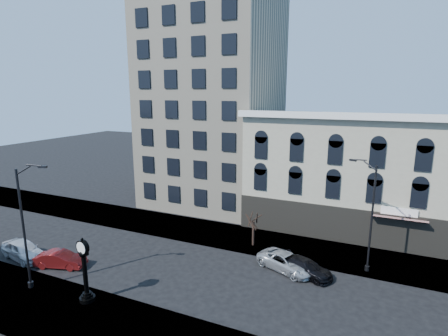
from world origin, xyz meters
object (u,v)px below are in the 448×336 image
at_px(street_clock, 85,273).
at_px(street_lamp_near, 29,194).
at_px(car_near_b, 61,259).
at_px(car_near_a, 23,250).

distance_m(street_clock, street_lamp_near, 6.78).
bearing_deg(car_near_b, car_near_a, 76.29).
height_order(street_clock, street_lamp_near, street_lamp_near).
relative_size(street_lamp_near, car_near_b, 2.31).
height_order(street_clock, car_near_a, street_clock).
bearing_deg(street_lamp_near, street_clock, -20.28).
relative_size(street_lamp_near, car_near_a, 1.97).
height_order(street_lamp_near, car_near_b, street_lamp_near).
height_order(car_near_a, car_near_b, car_near_a).
bearing_deg(street_clock, car_near_a, 171.55).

